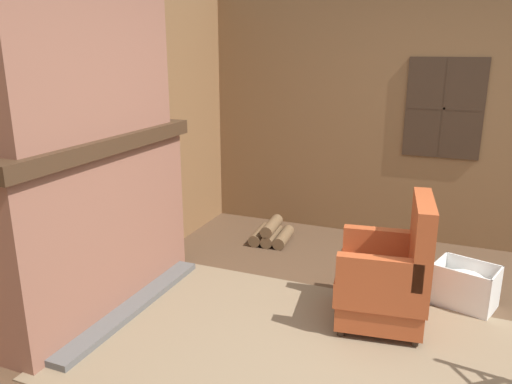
{
  "coord_description": "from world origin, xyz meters",
  "views": [
    {
      "loc": [
        0.21,
        -2.77,
        1.92
      ],
      "look_at": [
        -1.12,
        0.47,
        0.9
      ],
      "focal_mm": 35.0,
      "sensor_mm": 36.0,
      "label": 1
    }
  ],
  "objects_px": {
    "armchair": "(388,278)",
    "oil_lamp_vase": "(17,138)",
    "storage_case": "(99,124)",
    "firewood_stack": "(272,233)",
    "laundry_basket": "(465,285)"
  },
  "relations": [
    {
      "from": "laundry_basket",
      "to": "storage_case",
      "type": "xyz_separation_m",
      "value": [
        -2.58,
        -0.92,
        1.21
      ]
    },
    {
      "from": "firewood_stack",
      "to": "storage_case",
      "type": "relative_size",
      "value": 1.64
    },
    {
      "from": "firewood_stack",
      "to": "storage_case",
      "type": "height_order",
      "value": "storage_case"
    },
    {
      "from": "firewood_stack",
      "to": "storage_case",
      "type": "xyz_separation_m",
      "value": [
        -0.75,
        -1.59,
        1.3
      ]
    },
    {
      "from": "armchair",
      "to": "firewood_stack",
      "type": "relative_size",
      "value": 2.1
    },
    {
      "from": "laundry_basket",
      "to": "firewood_stack",
      "type": "bearing_deg",
      "value": 160.0
    },
    {
      "from": "armchair",
      "to": "oil_lamp_vase",
      "type": "relative_size",
      "value": 3.97
    },
    {
      "from": "storage_case",
      "to": "armchair",
      "type": "bearing_deg",
      "value": 11.52
    },
    {
      "from": "oil_lamp_vase",
      "to": "firewood_stack",
      "type": "bearing_deg",
      "value": 72.13
    },
    {
      "from": "storage_case",
      "to": "firewood_stack",
      "type": "bearing_deg",
      "value": 64.8
    },
    {
      "from": "armchair",
      "to": "laundry_basket",
      "type": "distance_m",
      "value": 0.75
    },
    {
      "from": "armchair",
      "to": "oil_lamp_vase",
      "type": "bearing_deg",
      "value": 21.38
    },
    {
      "from": "firewood_stack",
      "to": "laundry_basket",
      "type": "height_order",
      "value": "laundry_basket"
    },
    {
      "from": "armchair",
      "to": "oil_lamp_vase",
      "type": "xyz_separation_m",
      "value": [
        -2.06,
        -1.15,
        1.05
      ]
    },
    {
      "from": "armchair",
      "to": "firewood_stack",
      "type": "height_order",
      "value": "armchair"
    }
  ]
}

